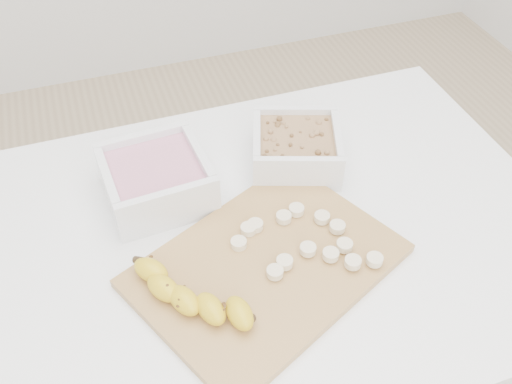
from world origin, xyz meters
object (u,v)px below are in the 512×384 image
object	(u,v)px
table	(262,267)
cutting_board	(267,265)
bowl_yogurt	(156,178)
bowl_granola	(296,147)
banana	(194,296)

from	to	relation	value
table	cutting_board	size ratio (longest dim) A/B	2.61
bowl_yogurt	cutting_board	world-z (taller)	bowl_yogurt
bowl_yogurt	bowl_granola	size ratio (longest dim) A/B	0.92
table	bowl_granola	world-z (taller)	bowl_granola
table	banana	size ratio (longest dim) A/B	5.07
bowl_yogurt	cutting_board	size ratio (longest dim) A/B	0.47
bowl_granola	banana	xyz separation A→B (m)	(-0.25, -0.25, -0.01)
table	banana	bearing A→B (deg)	-141.58
cutting_board	banana	size ratio (longest dim) A/B	1.94
bowl_yogurt	bowl_granola	bearing A→B (deg)	0.58
bowl_granola	bowl_yogurt	bearing A→B (deg)	-179.42
banana	bowl_granola	bearing A→B (deg)	14.17
table	banana	distance (m)	0.22
table	cutting_board	xyz separation A→B (m)	(-0.02, -0.08, 0.10)
bowl_yogurt	banana	size ratio (longest dim) A/B	0.92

